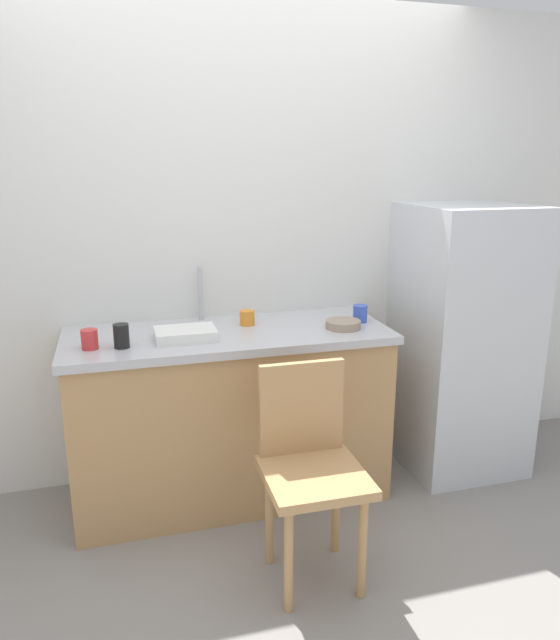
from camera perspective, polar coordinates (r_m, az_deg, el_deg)
name	(u,v)px	position (r m, az deg, el deg)	size (l,w,h in m)	color
ground_plane	(286,566)	(2.76, 0.54, -22.51)	(8.00, 8.00, 0.00)	gray
back_wall	(234,248)	(3.19, -4.46, 6.94)	(4.80, 0.10, 2.47)	silver
cabinet_base	(230,418)	(3.07, -4.81, -9.31)	(1.53, 0.60, 0.84)	tan
countertop	(228,335)	(2.92, -5.00, -1.43)	(1.57, 0.64, 0.04)	#B7B7BC
faucet	(200,293)	(3.10, -7.65, 2.56)	(0.02, 0.02, 0.28)	#B7B7BC
refrigerator	(462,339)	(3.42, 17.04, -1.78)	(0.62, 0.62, 1.46)	silver
chair	(310,463)	(2.48, 2.90, -13.57)	(0.40, 0.40, 0.89)	tan
dish_tray	(185,334)	(2.80, -9.08, -1.33)	(0.28, 0.20, 0.05)	white
terracotta_bowl	(343,324)	(2.96, 6.09, -0.41)	(0.17, 0.17, 0.04)	gray
cup_blue	(360,314)	(3.08, 7.70, 0.62)	(0.07, 0.07, 0.09)	blue
cup_orange	(247,318)	(3.00, -3.16, 0.23)	(0.08, 0.08, 0.07)	orange
cup_black	(121,336)	(2.72, -14.99, -1.49)	(0.07, 0.07, 0.11)	black
cup_red	(90,339)	(2.75, -17.82, -1.77)	(0.07, 0.07, 0.09)	red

